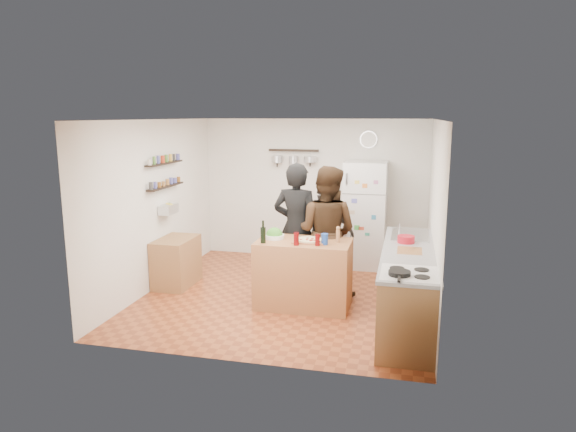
% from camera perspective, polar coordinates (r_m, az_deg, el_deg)
% --- Properties ---
extents(room_shell, '(4.20, 4.20, 4.20)m').
position_cam_1_polar(room_shell, '(7.55, 0.50, 1.16)').
color(room_shell, brown).
rests_on(room_shell, ground).
extents(prep_island, '(1.25, 0.72, 0.91)m').
position_cam_1_polar(prep_island, '(6.97, 1.74, -6.43)').
color(prep_island, '#915935').
rests_on(prep_island, floor).
extents(pizza_board, '(0.42, 0.34, 0.02)m').
position_cam_1_polar(pizza_board, '(6.81, 2.39, -2.79)').
color(pizza_board, brown).
rests_on(pizza_board, prep_island).
extents(pizza, '(0.34, 0.34, 0.02)m').
position_cam_1_polar(pizza, '(6.81, 2.39, -2.64)').
color(pizza, '#D0BE89').
rests_on(pizza, pizza_board).
extents(salad_bowl, '(0.27, 0.27, 0.05)m').
position_cam_1_polar(salad_bowl, '(6.98, -1.53, -2.29)').
color(salad_bowl, silver).
rests_on(salad_bowl, prep_island).
extents(wine_bottle, '(0.07, 0.07, 0.21)m').
position_cam_1_polar(wine_bottle, '(6.73, -2.78, -2.13)').
color(wine_bottle, black).
rests_on(wine_bottle, prep_island).
extents(wine_glass_near, '(0.07, 0.07, 0.17)m').
position_cam_1_polar(wine_glass_near, '(6.61, 0.93, -2.56)').
color(wine_glass_near, '#590709').
rests_on(wine_glass_near, prep_island).
extents(wine_glass_far, '(0.06, 0.06, 0.15)m').
position_cam_1_polar(wine_glass_far, '(6.60, 3.29, -2.67)').
color(wine_glass_far, '#570708').
rests_on(wine_glass_far, prep_island).
extents(pepper_mill, '(0.05, 0.05, 0.17)m').
position_cam_1_polar(pepper_mill, '(6.81, 5.57, -2.21)').
color(pepper_mill, '#996740').
rests_on(pepper_mill, prep_island).
extents(salt_canister, '(0.09, 0.09, 0.14)m').
position_cam_1_polar(salt_canister, '(6.67, 4.09, -2.58)').
color(salt_canister, navy).
rests_on(salt_canister, prep_island).
extents(person_left, '(0.73, 0.52, 1.90)m').
position_cam_1_polar(person_left, '(7.44, 0.94, -1.34)').
color(person_left, black).
rests_on(person_left, floor).
extents(person_center, '(1.05, 0.91, 1.87)m').
position_cam_1_polar(person_center, '(7.29, 4.27, -1.76)').
color(person_center, black).
rests_on(person_center, floor).
extents(person_back, '(1.01, 0.62, 1.60)m').
position_cam_1_polar(person_back, '(7.88, 4.12, -1.78)').
color(person_back, '#322E2C').
rests_on(person_back, floor).
extents(counter_run, '(0.63, 2.63, 0.90)m').
position_cam_1_polar(counter_run, '(6.66, 13.18, -7.64)').
color(counter_run, '#9E7042').
rests_on(counter_run, floor).
extents(stove_top, '(0.60, 0.62, 0.02)m').
position_cam_1_polar(stove_top, '(5.61, 13.32, -6.26)').
color(stove_top, white).
rests_on(stove_top, counter_run).
extents(skillet, '(0.23, 0.23, 0.04)m').
position_cam_1_polar(skillet, '(5.50, 12.28, -6.21)').
color(skillet, black).
rests_on(skillet, stove_top).
extents(sink, '(0.50, 0.80, 0.03)m').
position_cam_1_polar(sink, '(7.35, 13.38, -2.10)').
color(sink, silver).
rests_on(sink, counter_run).
extents(cutting_board, '(0.30, 0.40, 0.02)m').
position_cam_1_polar(cutting_board, '(6.51, 13.36, -3.84)').
color(cutting_board, '#926035').
rests_on(cutting_board, counter_run).
extents(red_bowl, '(0.22, 0.22, 0.09)m').
position_cam_1_polar(red_bowl, '(6.88, 12.97, -2.54)').
color(red_bowl, '#AC1322').
rests_on(red_bowl, counter_run).
extents(fridge, '(0.70, 0.68, 1.80)m').
position_cam_1_polar(fridge, '(8.80, 8.53, 0.15)').
color(fridge, white).
rests_on(fridge, floor).
extents(wall_clock, '(0.30, 0.03, 0.30)m').
position_cam_1_polar(wall_clock, '(8.98, 8.94, 8.40)').
color(wall_clock, silver).
rests_on(wall_clock, back_wall).
extents(spice_shelf_lower, '(0.12, 1.00, 0.02)m').
position_cam_1_polar(spice_shelf_lower, '(7.99, -13.45, 3.22)').
color(spice_shelf_lower, black).
rests_on(spice_shelf_lower, left_wall).
extents(spice_shelf_upper, '(0.12, 1.00, 0.02)m').
position_cam_1_polar(spice_shelf_upper, '(7.95, -13.56, 5.71)').
color(spice_shelf_upper, black).
rests_on(spice_shelf_upper, left_wall).
extents(produce_basket, '(0.18, 0.35, 0.14)m').
position_cam_1_polar(produce_basket, '(8.03, -13.14, 0.74)').
color(produce_basket, silver).
rests_on(produce_basket, left_wall).
extents(side_table, '(0.50, 0.80, 0.73)m').
position_cam_1_polar(side_table, '(8.02, -12.30, -5.00)').
color(side_table, '#9D7142').
rests_on(side_table, floor).
extents(pot_rack, '(0.90, 0.04, 0.04)m').
position_cam_1_polar(pot_rack, '(9.11, 0.62, 7.31)').
color(pot_rack, black).
rests_on(pot_rack, back_wall).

